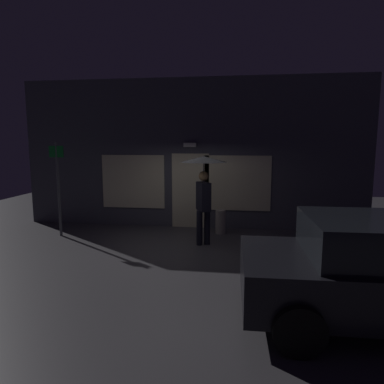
% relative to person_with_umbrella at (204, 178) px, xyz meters
% --- Properties ---
extents(ground_plane, '(18.00, 18.00, 0.00)m').
position_rel_person_with_umbrella_xyz_m(ground_plane, '(-0.57, -0.46, -1.66)').
color(ground_plane, '#423F44').
extents(building_facade, '(10.19, 0.48, 4.37)m').
position_rel_person_with_umbrella_xyz_m(building_facade, '(-0.57, 1.88, 0.50)').
color(building_facade, '#4C4C56').
rests_on(building_facade, ground).
extents(person_with_umbrella, '(1.12, 1.12, 2.19)m').
position_rel_person_with_umbrella_xyz_m(person_with_umbrella, '(0.00, 0.00, 0.00)').
color(person_with_umbrella, black).
rests_on(person_with_umbrella, ground).
extents(street_sign_post, '(0.40, 0.07, 2.53)m').
position_rel_person_with_umbrella_xyz_m(street_sign_post, '(-3.93, 0.29, -0.23)').
color(street_sign_post, '#595B60').
rests_on(street_sign_post, ground).
extents(sidewalk_bollard, '(0.28, 0.28, 0.66)m').
position_rel_person_with_umbrella_xyz_m(sidewalk_bollard, '(0.36, 1.12, -1.33)').
color(sidewalk_bollard, '#B2A899').
rests_on(sidewalk_bollard, ground).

